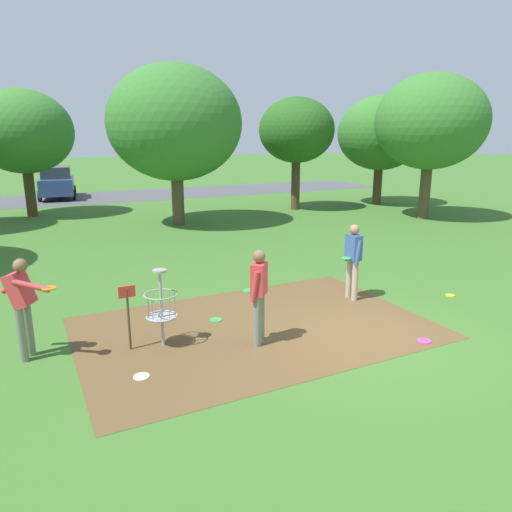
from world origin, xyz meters
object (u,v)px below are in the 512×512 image
Objects in this scene: frisbee_near_basket at (216,320)px; parked_car_leftmost at (57,182)px; player_waiting_left at (259,292)px; tree_far_left at (381,133)px; frisbee_by_tee at (450,295)px; tree_mid_left at (297,131)px; tree_near_left at (431,122)px; player_foreground_watching at (353,257)px; frisbee_mid_grass at (424,341)px; frisbee_far_left at (141,377)px; disc_golf_basket at (158,305)px; tree_far_center at (23,132)px; tree_mid_center at (175,123)px; player_throwing at (22,302)px.

parked_car_leftmost reaches higher than frisbee_near_basket.
tree_far_left reaches higher than player_waiting_left.
frisbee_by_tee is 14.04m from tree_mid_left.
tree_near_left is 1.41× the size of parked_car_leftmost.
tree_far_left reaches higher than tree_mid_left.
player_foreground_watching is at bearing 21.79° from player_waiting_left.
frisbee_by_tee is at bearing 32.98° from frisbee_mid_grass.
frisbee_far_left is at bearing -175.36° from frisbee_by_tee.
parked_car_leftmost is (-4.40, 22.13, -0.05)m from player_foreground_watching.
tree_far_center is (-1.46, 16.22, 2.99)m from disc_golf_basket.
frisbee_near_basket is 15.52m from tree_mid_left.
frisbee_by_tee is at bearing -74.04° from parked_car_leftmost.
tree_near_left reaches higher than tree_far_left.
tree_mid_center is at bearing 70.72° from disc_golf_basket.
player_throwing is 8.90m from frisbee_by_tee.
player_foreground_watching is at bearing 84.00° from frisbee_mid_grass.
player_throwing is at bearing 161.96° from player_waiting_left.
frisbee_by_tee is 12.59m from tree_mid_center.
player_waiting_left is (3.68, -1.20, -0.02)m from player_throwing.
frisbee_by_tee is 0.04× the size of tree_far_center.
frisbee_mid_grass is (-2.44, -1.58, 0.00)m from frisbee_by_tee.
tree_mid_center reaches higher than tree_near_left.
tree_mid_center is at bearing 76.17° from frisbee_near_basket.
frisbee_near_basket is 1.16× the size of frisbee_by_tee.
tree_mid_left reaches higher than frisbee_mid_grass.
frisbee_far_left is 17.62m from tree_far_center.
tree_far_center reaches higher than disc_golf_basket.
tree_mid_center is 1.45× the size of parked_car_leftmost.
tree_near_left is at bearing 28.96° from frisbee_near_basket.
frisbee_far_left is 13.59m from tree_mid_center.
tree_far_left is at bearing 38.60° from disc_golf_basket.
frisbee_by_tee and frisbee_mid_grass have the same top height.
frisbee_mid_grass is at bearing -41.25° from frisbee_near_basket.
player_throwing is 12.63m from tree_mid_center.
tree_mid_center is at bearing 78.99° from player_waiting_left.
frisbee_near_basket and frisbee_far_left have the same top height.
tree_mid_center is 1.13× the size of tree_far_left.
player_throwing is 1.00× the size of player_waiting_left.
tree_mid_left is at bearing 50.42° from disc_golf_basket.
frisbee_near_basket is 0.06× the size of parked_car_leftmost.
tree_near_left is (12.82, 7.10, 4.14)m from frisbee_near_basket.
frisbee_by_tee is 0.05× the size of parked_car_leftmost.
parked_car_leftmost reaches higher than frisbee_mid_grass.
tree_mid_left is (8.82, 13.30, 2.85)m from player_waiting_left.
player_throwing is 21.16m from tree_far_left.
parked_car_leftmost is at bearing 93.03° from frisbee_near_basket.
player_waiting_left is at bearing -86.44° from parked_car_leftmost.
tree_mid_center is at bearing -71.76° from parked_car_leftmost.
frisbee_near_basket is (-3.23, 0.16, -0.96)m from player_foreground_watching.
frisbee_far_left is at bearing -164.03° from player_foreground_watching.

